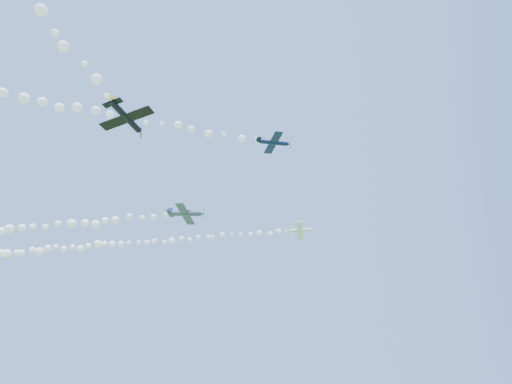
% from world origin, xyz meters
% --- Properties ---
extents(plane_white, '(6.35, 6.59, 1.87)m').
position_xyz_m(plane_white, '(8.10, 14.78, 52.15)').
color(plane_white, white).
extents(smoke_trail_white, '(74.93, 5.64, 2.74)m').
position_xyz_m(smoke_trail_white, '(-31.25, 12.97, 51.84)').
color(smoke_trail_white, white).
extents(plane_navy, '(6.45, 6.75, 1.94)m').
position_xyz_m(plane_navy, '(6.40, -15.51, 52.16)').
color(plane_navy, '#0C1836').
extents(plane_grey, '(6.89, 7.23, 2.75)m').
position_xyz_m(plane_grey, '(-9.82, -11.04, 42.24)').
color(plane_grey, '#384052').
extents(plane_black, '(7.09, 6.70, 1.86)m').
position_xyz_m(plane_black, '(-8.96, -36.28, 40.02)').
color(plane_black, black).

